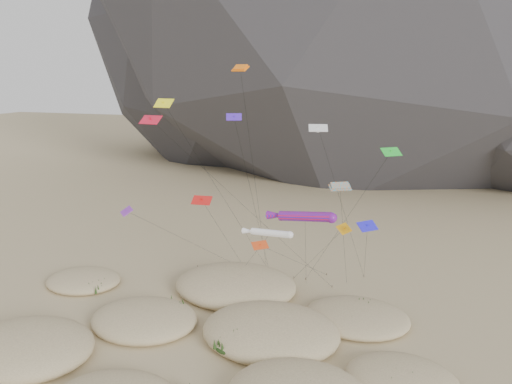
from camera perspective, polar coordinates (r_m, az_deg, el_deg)
ground at (r=52.72m, az=-4.69°, el=-18.59°), size 500.00×500.00×0.00m
dunes at (r=56.45m, az=-5.36°, el=-15.41°), size 52.11×37.45×3.67m
dune_grass at (r=55.41m, az=-4.29°, el=-15.85°), size 41.68×28.85×1.57m
kite_stakes at (r=71.49m, az=3.99°, el=-9.39°), size 23.80×4.84×0.30m
rainbow_tube_kite at (r=57.67m, az=5.35°, el=-2.79°), size 8.58×9.23×12.77m
white_tube_kite at (r=58.21m, az=1.42°, el=-4.70°), size 10.13×10.05×10.43m
orange_parafoil at (r=62.00m, az=-1.76°, el=13.57°), size 2.75×7.59×28.89m
multi_parafoil at (r=56.52m, az=9.59°, el=0.50°), size 2.64×10.34×16.02m
delta_kites at (r=55.97m, az=-1.90°, el=2.51°), size 32.48×21.48×24.88m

